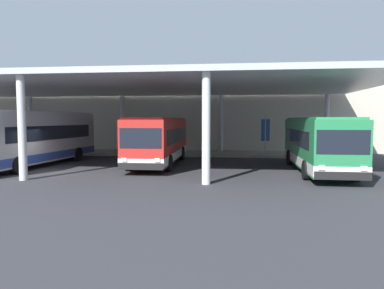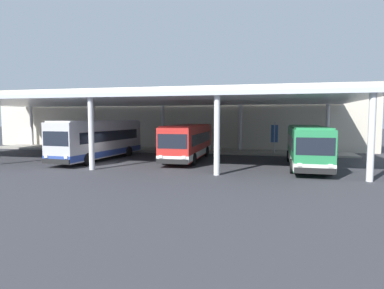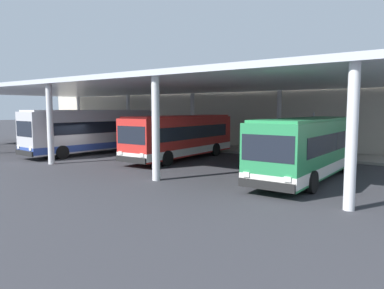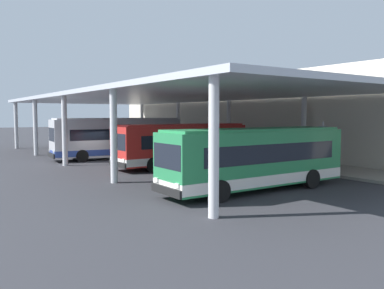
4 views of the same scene
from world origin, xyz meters
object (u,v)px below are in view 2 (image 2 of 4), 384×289
object	(u,v)px
bus_middle_bay	(307,146)
bench_waiting	(114,144)
bus_second_bay	(188,142)
banner_sign	(274,135)
bus_nearest_bay	(99,139)

from	to	relation	value
bus_middle_bay	bench_waiting	xyz separation A→B (m)	(-21.02, 9.28, -0.99)
bus_second_bay	banner_sign	xyz separation A→B (m)	(7.58, 6.39, 0.32)
bus_nearest_bay	bus_second_bay	size ratio (longest dim) A/B	1.08
bus_nearest_bay	bench_waiting	distance (m)	9.58
bench_waiting	bus_middle_bay	bearing A→B (deg)	-23.82
bus_nearest_bay	bus_middle_bay	size ratio (longest dim) A/B	1.09
bus_nearest_bay	bus_second_bay	world-z (taller)	bus_nearest_bay
banner_sign	bus_second_bay	bearing A→B (deg)	-139.90
bus_nearest_bay	bench_waiting	size ratio (longest dim) A/B	6.38
bus_nearest_bay	bench_waiting	bearing A→B (deg)	109.60
banner_sign	bench_waiting	bearing A→B (deg)	177.31
bus_middle_bay	bench_waiting	bearing A→B (deg)	156.18
bus_nearest_bay	bus_middle_bay	bearing A→B (deg)	-1.06
bus_nearest_bay	banner_sign	xyz separation A→B (m)	(15.44, 8.08, 0.14)
bus_second_bay	bus_middle_bay	distance (m)	10.17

